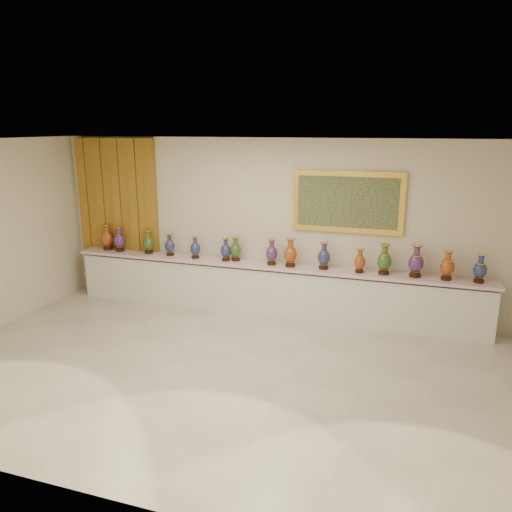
{
  "coord_description": "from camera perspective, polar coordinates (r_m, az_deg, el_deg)",
  "views": [
    {
      "loc": [
        2.32,
        -5.62,
        3.19
      ],
      "look_at": [
        -0.06,
        1.7,
        1.17
      ],
      "focal_mm": 35.0,
      "sensor_mm": 36.0,
      "label": 1
    }
  ],
  "objects": [
    {
      "name": "vase_8",
      "position": [
        8.34,
        3.96,
        0.23
      ],
      "size": [
        0.26,
        0.26,
        0.48
      ],
      "rotation": [
        0.0,
        0.0,
        -0.19
      ],
      "color": "black",
      "rests_on": "counter"
    },
    {
      "name": "vase_0",
      "position": [
        9.88,
        -16.63,
        1.95
      ],
      "size": [
        0.29,
        0.29,
        0.49
      ],
      "rotation": [
        0.0,
        0.0,
        -0.35
      ],
      "color": "black",
      "rests_on": "counter"
    },
    {
      "name": "vase_7",
      "position": [
        8.44,
        1.8,
        0.32
      ],
      "size": [
        0.23,
        0.23,
        0.44
      ],
      "rotation": [
        0.0,
        0.0,
        -0.13
      ],
      "color": "black",
      "rests_on": "counter"
    },
    {
      "name": "vase_11",
      "position": [
        8.14,
        14.45,
        -0.54
      ],
      "size": [
        0.25,
        0.25,
        0.49
      ],
      "rotation": [
        0.0,
        0.0,
        0.14
      ],
      "color": "black",
      "rests_on": "counter"
    },
    {
      "name": "counter",
      "position": [
        8.67,
        1.52,
        -3.83
      ],
      "size": [
        7.28,
        0.48,
        0.9
      ],
      "color": "white",
      "rests_on": "ground"
    },
    {
      "name": "vase_5",
      "position": [
        8.7,
        -3.48,
        0.63
      ],
      "size": [
        0.21,
        0.21,
        0.4
      ],
      "rotation": [
        0.0,
        0.0,
        0.15
      ],
      "color": "black",
      "rests_on": "counter"
    },
    {
      "name": "vase_4",
      "position": [
        8.92,
        -6.96,
        0.86
      ],
      "size": [
        0.22,
        0.22,
        0.39
      ],
      "rotation": [
        0.0,
        0.0,
        0.25
      ],
      "color": "black",
      "rests_on": "counter"
    },
    {
      "name": "vase_1",
      "position": [
        9.69,
        -15.33,
        1.75
      ],
      "size": [
        0.26,
        0.26,
        0.47
      ],
      "rotation": [
        0.0,
        0.0,
        -0.25
      ],
      "color": "black",
      "rests_on": "counter"
    },
    {
      "name": "vase_6",
      "position": [
        8.69,
        -2.34,
        0.68
      ],
      "size": [
        0.2,
        0.2,
        0.42
      ],
      "rotation": [
        0.0,
        0.0,
        0.0
      ],
      "color": "black",
      "rests_on": "counter"
    },
    {
      "name": "vase_14",
      "position": [
        8.19,
        24.22,
        -1.44
      ],
      "size": [
        0.26,
        0.26,
        0.44
      ],
      "rotation": [
        0.0,
        0.0,
        -0.32
      ],
      "color": "black",
      "rests_on": "counter"
    },
    {
      "name": "vase_9",
      "position": [
        8.25,
        7.77,
        -0.12
      ],
      "size": [
        0.26,
        0.26,
        0.45
      ],
      "rotation": [
        0.0,
        0.0,
        0.3
      ],
      "color": "black",
      "rests_on": "counter"
    },
    {
      "name": "vase_10",
      "position": [
        8.16,
        11.78,
        -0.66
      ],
      "size": [
        0.21,
        0.21,
        0.39
      ],
      "rotation": [
        0.0,
        0.0,
        0.16
      ],
      "color": "black",
      "rests_on": "counter"
    },
    {
      "name": "vase_13",
      "position": [
        8.14,
        21.02,
        -1.16
      ],
      "size": [
        0.24,
        0.24,
        0.46
      ],
      "rotation": [
        0.0,
        0.0,
        -0.16
      ],
      "color": "black",
      "rests_on": "counter"
    },
    {
      "name": "label_card",
      "position": [
        9.23,
        -11.51,
        0.03
      ],
      "size": [
        0.1,
        0.06,
        0.0
      ],
      "primitive_type": "cube",
      "color": "white",
      "rests_on": "counter"
    },
    {
      "name": "vase_3",
      "position": [
        9.17,
        -9.83,
        1.16
      ],
      "size": [
        0.19,
        0.19,
        0.4
      ],
      "rotation": [
        0.0,
        0.0,
        0.04
      ],
      "color": "black",
      "rests_on": "counter"
    },
    {
      "name": "room",
      "position": [
        9.46,
        -11.91,
        4.56
      ],
      "size": [
        8.0,
        8.0,
        8.0
      ],
      "color": "beige",
      "rests_on": "ground"
    },
    {
      "name": "ground",
      "position": [
        6.87,
        -4.04,
        -13.02
      ],
      "size": [
        8.0,
        8.0,
        0.0
      ],
      "primitive_type": "plane",
      "color": "beige",
      "rests_on": "ground"
    },
    {
      "name": "vase_12",
      "position": [
        8.13,
        17.82,
        -0.72
      ],
      "size": [
        0.27,
        0.27,
        0.51
      ],
      "rotation": [
        0.0,
        0.0,
        -0.14
      ],
      "color": "black",
      "rests_on": "counter"
    },
    {
      "name": "vase_2",
      "position": [
        9.4,
        -12.19,
        1.47
      ],
      "size": [
        0.23,
        0.23,
        0.44
      ],
      "rotation": [
        0.0,
        0.0,
        -0.16
      ],
      "color": "black",
      "rests_on": "counter"
    }
  ]
}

